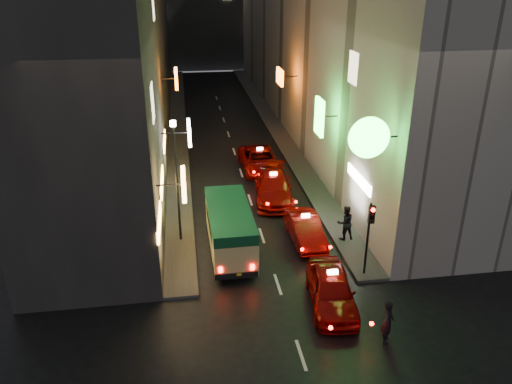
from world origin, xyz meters
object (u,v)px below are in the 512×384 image
lamp_post (176,174)px  minibus (230,225)px  taxi_near (332,287)px  traffic_light (370,225)px  pedestrian_crossing (388,319)px

lamp_post → minibus: bearing=-31.6°
taxi_near → lamp_post: size_ratio=0.92×
taxi_near → minibus: bearing=127.7°
traffic_light → lamp_post: bearing=151.1°
traffic_light → lamp_post: size_ratio=0.56×
traffic_light → taxi_near: bearing=-140.6°
minibus → taxi_near: 6.08m
taxi_near → pedestrian_crossing: 2.84m
minibus → taxi_near: (3.69, -4.79, -0.65)m
minibus → taxi_near: minibus is taller
taxi_near → traffic_light: traffic_light is taller
pedestrian_crossing → taxi_near: bearing=52.4°
pedestrian_crossing → traffic_light: (0.70, 4.19, 1.67)m
taxi_near → lamp_post: (-6.09, 6.26, 2.85)m
lamp_post → taxi_near: bearing=-45.8°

